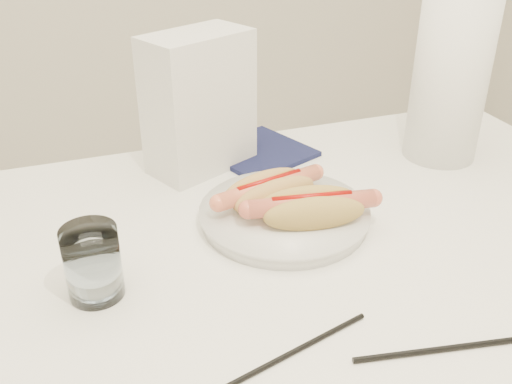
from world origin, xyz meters
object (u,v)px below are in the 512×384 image
object	(u,v)px
hotdog_left	(269,191)
hotdog_right	(311,208)
plate	(284,217)
napkin_box	(199,103)
table	(280,297)
water_glass	(93,263)
paper_towel_roll	(450,79)

from	to	relation	value
hotdog_left	hotdog_right	world-z (taller)	hotdog_right
plate	napkin_box	world-z (taller)	napkin_box
table	hotdog_left	world-z (taller)	hotdog_left
hotdog_right	water_glass	size ratio (longest dim) A/B	1.95
hotdog_right	water_glass	distance (m)	0.29
hotdog_left	water_glass	distance (m)	0.28
hotdog_left	water_glass	bearing A→B (deg)	-172.49
water_glass	hotdog_right	bearing A→B (deg)	6.39
water_glass	paper_towel_roll	size ratio (longest dim) A/B	0.33
plate	hotdog_left	xyz separation A→B (m)	(-0.01, 0.02, 0.03)
water_glass	napkin_box	size ratio (longest dim) A/B	0.40
hotdog_left	hotdog_right	xyz separation A→B (m)	(0.04, -0.07, 0.00)
water_glass	paper_towel_roll	xyz separation A→B (m)	(0.61, 0.19, 0.09)
plate	napkin_box	bearing A→B (deg)	106.39
table	hotdog_left	xyz separation A→B (m)	(0.03, 0.11, 0.10)
table	water_glass	bearing A→B (deg)	177.01
plate	water_glass	distance (m)	0.28
hotdog_right	napkin_box	world-z (taller)	napkin_box
napkin_box	paper_towel_roll	size ratio (longest dim) A/B	0.82
plate	hotdog_right	distance (m)	0.06
table	napkin_box	distance (m)	0.35
hotdog_right	hotdog_left	bearing A→B (deg)	128.16
table	napkin_box	xyz separation A→B (m)	(-0.02, 0.30, 0.17)
hotdog_right	napkin_box	size ratio (longest dim) A/B	0.78
plate	hotdog_left	size ratio (longest dim) A/B	1.38
table	hotdog_right	world-z (taller)	hotdog_right
hotdog_left	napkin_box	bearing A→B (deg)	91.08
hotdog_left	paper_towel_roll	distance (m)	0.38
table	napkin_box	bearing A→B (deg)	94.54
hotdog_right	paper_towel_roll	bearing A→B (deg)	35.81
table	water_glass	world-z (taller)	water_glass
hotdog_left	hotdog_right	size ratio (longest dim) A/B	0.96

